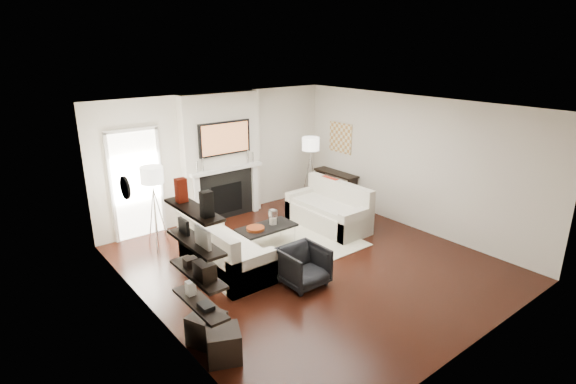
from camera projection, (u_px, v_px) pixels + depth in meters
room_envelope at (310, 189)px, 7.45m from camera, size 6.00×6.00×6.00m
chimney_breast at (222, 157)px, 9.58m from camera, size 1.80×0.25×2.70m
fireplace_surround at (227, 195)px, 9.74m from camera, size 1.30×0.02×1.04m
firebox at (227, 198)px, 9.76m from camera, size 0.75×0.02×0.65m
mantel_pilaster_l at (197, 201)px, 9.29m from camera, size 0.12×0.08×1.10m
mantel_pilaster_r at (255, 188)px, 10.14m from camera, size 0.12×0.08×1.10m
mantel_shelf at (227, 169)px, 9.52m from camera, size 1.70×0.18×0.07m
tv_body at (225, 138)px, 9.33m from camera, size 1.20×0.06×0.70m
tv_screen at (226, 138)px, 9.30m from camera, size 1.10×0.00×0.62m
candlestick_l_tall at (203, 165)px, 9.14m from camera, size 0.04×0.04×0.30m
candlestick_l_short at (197, 167)px, 9.07m from camera, size 0.04×0.04×0.24m
candlestick_r_tall at (248, 157)px, 9.79m from camera, size 0.04×0.04×0.30m
candlestick_r_short at (253, 157)px, 9.88m from camera, size 0.04×0.04×0.24m
hallway_panel at (136, 185)px, 8.66m from camera, size 0.90×0.02×2.10m
door_trim_l at (112, 190)px, 8.36m from camera, size 0.06×0.06×2.16m
door_trim_r at (161, 181)px, 8.93m from camera, size 0.06×0.06×2.16m
door_trim_top at (131, 130)px, 8.31m from camera, size 1.02×0.06×0.06m
rug at (287, 245)px, 8.53m from camera, size 2.60×2.00×0.01m
loveseat_left_base at (226, 259)px, 7.54m from camera, size 0.85×1.80×0.42m
loveseat_left_back at (207, 247)px, 7.24m from camera, size 0.18×1.80×0.80m
loveseat_left_arm_n at (253, 273)px, 6.91m from camera, size 0.85×0.18×0.60m
loveseat_left_arm_s at (202, 239)px, 8.11m from camera, size 0.85×0.18×0.60m
loveseat_left_cushion at (228, 244)px, 7.49m from camera, size 0.63×1.44×0.10m
pillow_left_orange at (197, 230)px, 7.40m from camera, size 0.10×0.42×0.42m
pillow_left_charcoal at (216, 243)px, 6.96m from camera, size 0.10×0.40×0.40m
loveseat_right_base at (327, 217)px, 9.37m from camera, size 0.85×1.80×0.42m
loveseat_right_back at (339, 199)px, 9.46m from camera, size 0.18×1.80×0.80m
loveseat_right_arm_n at (356, 225)px, 8.74m from camera, size 0.85×0.18×0.60m
loveseat_right_arm_s at (302, 203)px, 9.94m from camera, size 0.85×0.18×0.60m
loveseat_right_cushion at (326, 206)px, 9.25m from camera, size 0.63×1.44×0.10m
pillow_right_orange at (330, 187)px, 9.62m from camera, size 0.10×0.42×0.42m
pillow_right_charcoal at (350, 194)px, 9.18m from camera, size 0.10×0.40×0.40m
coffee_table at (267, 228)px, 8.34m from camera, size 1.10×0.55×0.04m
coffee_leg_nw at (251, 249)px, 7.95m from camera, size 0.02×0.02×0.38m
coffee_leg_ne at (295, 235)px, 8.54m from camera, size 0.02×0.02×0.38m
coffee_leg_sw at (238, 241)px, 8.28m from camera, size 0.02×0.02×0.38m
coffee_leg_se at (281, 228)px, 8.87m from camera, size 0.02×0.02×0.38m
hurricane_glass at (273, 218)px, 8.38m from camera, size 0.17×0.17×0.30m
hurricane_candle at (273, 221)px, 8.40m from camera, size 0.09×0.09×0.13m
copper_bowl at (255, 229)px, 8.18m from camera, size 0.33×0.33×0.06m
armchair at (304, 265)px, 7.07m from camera, size 0.67×0.63×0.69m
lamp_left_post at (156, 220)px, 8.18m from camera, size 0.02×0.02×1.20m
lamp_left_shade at (152, 175)px, 7.92m from camera, size 0.40×0.40×0.30m
lamp_left_leg_a at (162, 218)px, 8.25m from camera, size 0.25×0.02×1.23m
lamp_left_leg_b at (151, 219)px, 8.22m from camera, size 0.14×0.22×1.23m
lamp_left_leg_c at (155, 222)px, 8.08m from camera, size 0.14×0.22×1.23m
lamp_right_post at (310, 179)px, 10.63m from camera, size 0.02×0.02×1.20m
lamp_right_shade at (311, 144)px, 10.36m from camera, size 0.40×0.40×0.30m
lamp_right_leg_a at (314, 178)px, 10.69m from camera, size 0.25×0.02×1.23m
lamp_right_leg_b at (306, 179)px, 10.67m from camera, size 0.14×0.22×1.23m
lamp_right_leg_c at (311, 180)px, 10.52m from camera, size 0.14×0.22×1.23m
console_top at (336, 173)px, 10.65m from camera, size 0.35×1.20×0.04m
console_leg_n at (352, 194)px, 10.36m from camera, size 0.30×0.04×0.71m
console_leg_s at (320, 183)px, 11.17m from camera, size 0.30×0.04×0.71m
wall_art at (341, 138)px, 10.52m from camera, size 0.03×0.70×0.70m
shelf_bottom at (200, 304)px, 5.36m from camera, size 0.25×1.00×0.03m
shelf_lower at (198, 274)px, 5.24m from camera, size 0.25×1.00×0.04m
shelf_upper at (196, 243)px, 5.11m from camera, size 0.25×1.00×0.04m
shelf_top at (193, 210)px, 4.98m from camera, size 0.25×1.00×0.04m
decor_magfile_a at (207, 204)px, 4.69m from camera, size 0.12×0.10×0.28m
decor_magfile_b at (181, 190)px, 5.14m from camera, size 0.12×0.10×0.28m
decor_frame_a at (203, 237)px, 4.93m from camera, size 0.04×0.30×0.22m
decor_frame_b at (184, 226)px, 5.28m from camera, size 0.04×0.22×0.18m
decor_wine_rack at (205, 271)px, 5.07m from camera, size 0.18×0.25×0.20m
decor_box_small at (191, 263)px, 5.34m from camera, size 0.15×0.12×0.12m
decor_books at (206, 306)px, 5.23m from camera, size 0.14×0.20×0.05m
decor_box_tall at (191, 288)px, 5.49m from camera, size 0.10×0.10×0.18m
clock_rim at (125, 188)px, 6.39m from camera, size 0.04×0.34×0.34m
clock_face at (127, 187)px, 6.41m from camera, size 0.01×0.29×0.29m
ottoman_near at (207, 328)px, 5.73m from camera, size 0.52×0.52×0.40m
ottoman_far at (224, 344)px, 5.42m from camera, size 0.53×0.53×0.40m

